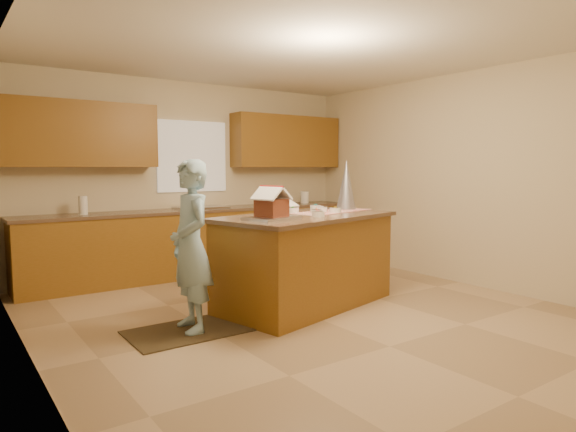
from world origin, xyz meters
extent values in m
plane|color=tan|center=(0.00, 0.00, 0.00)|extent=(5.50, 5.50, 0.00)
plane|color=silver|center=(0.00, 0.00, 2.70)|extent=(5.50, 5.50, 0.00)
plane|color=beige|center=(0.00, 2.75, 1.35)|extent=(5.50, 5.50, 0.00)
plane|color=beige|center=(-2.50, 0.00, 1.35)|extent=(5.50, 5.50, 0.00)
plane|color=beige|center=(2.50, 0.00, 1.35)|extent=(5.50, 5.50, 0.00)
plane|color=gray|center=(-2.48, -0.80, 1.25)|extent=(0.00, 2.50, 2.50)
cube|color=white|center=(0.00, 2.72, 1.65)|extent=(1.05, 0.03, 1.00)
cube|color=brown|center=(0.00, 2.45, 0.44)|extent=(4.80, 0.60, 0.88)
cube|color=brown|center=(0.00, 2.45, 0.90)|extent=(4.85, 0.63, 0.04)
cube|color=brown|center=(-1.55, 2.57, 1.90)|extent=(1.85, 0.35, 0.80)
cube|color=brown|center=(1.55, 2.57, 1.90)|extent=(1.85, 0.35, 0.80)
cube|color=silver|center=(0.00, 2.45, 0.89)|extent=(0.70, 0.45, 0.12)
cylinder|color=silver|center=(0.00, 2.63, 1.06)|extent=(0.03, 0.03, 0.28)
cube|color=brown|center=(0.19, 0.29, 0.47)|extent=(2.11, 1.40, 0.95)
cube|color=brown|center=(0.19, 0.29, 0.97)|extent=(2.21, 1.50, 0.04)
cube|color=#A6150B|center=(0.67, 0.40, 0.99)|extent=(1.14, 0.63, 0.01)
cube|color=silver|center=(-0.37, 0.10, 1.00)|extent=(0.57, 0.47, 0.03)
cube|color=white|center=(0.26, 0.73, 1.09)|extent=(0.27, 0.24, 0.10)
cone|color=silver|center=(1.00, 0.54, 1.29)|extent=(0.29, 0.29, 0.59)
cube|color=black|center=(-1.23, 0.20, 0.01)|extent=(1.06, 0.69, 0.01)
imported|color=#95BFD3|center=(-1.18, 0.20, 0.79)|extent=(0.42, 0.60, 1.56)
cylinder|color=white|center=(1.26, 2.45, 1.02)|extent=(0.15, 0.15, 0.21)
cylinder|color=white|center=(1.37, 2.45, 1.04)|extent=(0.17, 0.17, 0.25)
cylinder|color=white|center=(1.82, 2.45, 1.02)|extent=(0.13, 0.13, 0.19)
cylinder|color=white|center=(-1.57, 2.45, 1.03)|extent=(0.10, 0.10, 0.23)
cube|color=maroon|center=(-0.37, 0.10, 1.10)|extent=(0.29, 0.31, 0.17)
cube|color=white|center=(-0.43, 0.08, 1.25)|extent=(0.22, 0.33, 0.14)
cube|color=white|center=(-0.30, 0.11, 1.25)|extent=(0.22, 0.33, 0.14)
cylinder|color=red|center=(-0.37, 0.10, 1.31)|extent=(0.09, 0.30, 0.02)
cylinder|color=red|center=(0.02, 0.44, 1.02)|extent=(0.13, 0.13, 0.06)
cylinder|color=#F07872|center=(0.16, 0.03, 1.02)|extent=(0.13, 0.13, 0.06)
cylinder|color=teal|center=(0.65, 0.69, 1.02)|extent=(0.13, 0.13, 0.06)
cylinder|color=#913057|center=(-0.15, 0.49, 1.02)|extent=(0.13, 0.13, 0.06)
cylinder|color=white|center=(0.52, 0.43, 1.02)|extent=(0.13, 0.13, 0.06)
cylinder|color=gold|center=(0.58, 0.25, 1.02)|extent=(0.13, 0.13, 0.06)
cylinder|color=orange|center=(0.28, 0.21, 1.02)|extent=(0.13, 0.13, 0.06)
cylinder|color=green|center=(0.21, 0.54, 1.02)|extent=(0.13, 0.13, 0.06)
camera|label=1|loc=(-3.06, -3.98, 1.50)|focal=31.36mm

